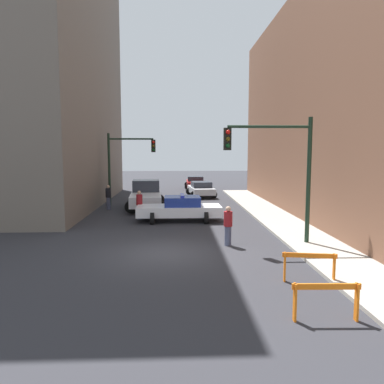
{
  "coord_description": "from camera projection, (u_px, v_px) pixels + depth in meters",
  "views": [
    {
      "loc": [
        0.39,
        -14.16,
        3.94
      ],
      "look_at": [
        1.3,
        6.4,
        1.68
      ],
      "focal_mm": 35.0,
      "sensor_mm": 36.0,
      "label": 1
    }
  ],
  "objects": [
    {
      "name": "ground_plane",
      "position": [
        166.0,
        253.0,
        14.48
      ],
      "size": [
        120.0,
        120.0,
        0.0
      ],
      "primitive_type": "plane",
      "color": "#2D2D33"
    },
    {
      "name": "sidewalk_right",
      "position": [
        323.0,
        250.0,
        14.74
      ],
      "size": [
        2.4,
        44.0,
        0.12
      ],
      "color": "#9E998E",
      "rests_on": "ground_plane"
    },
    {
      "name": "building_corner_left",
      "position": [
        1.0,
        44.0,
        26.6
      ],
      "size": [
        14.0,
        20.0,
        22.97
      ],
      "color": "#6B6056",
      "rests_on": "ground_plane"
    },
    {
      "name": "traffic_light_near",
      "position": [
        281.0,
        161.0,
        15.33
      ],
      "size": [
        3.64,
        0.35,
        5.2
      ],
      "color": "black",
      "rests_on": "sidewalk_right"
    },
    {
      "name": "traffic_light_far",
      "position": [
        124.0,
        159.0,
        26.97
      ],
      "size": [
        3.44,
        0.35,
        5.2
      ],
      "color": "black",
      "rests_on": "ground_plane"
    },
    {
      "name": "police_car",
      "position": [
        180.0,
        208.0,
        21.02
      ],
      "size": [
        4.72,
        2.4,
        1.52
      ],
      "rotation": [
        0.0,
        0.0,
        1.58
      ],
      "color": "white",
      "rests_on": "ground_plane"
    },
    {
      "name": "white_truck",
      "position": [
        146.0,
        195.0,
        25.71
      ],
      "size": [
        2.85,
        5.51,
        1.9
      ],
      "rotation": [
        0.0,
        0.0,
        0.06
      ],
      "color": "silver",
      "rests_on": "ground_plane"
    },
    {
      "name": "parked_car_near",
      "position": [
        201.0,
        189.0,
        32.35
      ],
      "size": [
        2.56,
        4.46,
        1.31
      ],
      "rotation": [
        0.0,
        0.0,
        0.1
      ],
      "color": "silver",
      "rests_on": "ground_plane"
    },
    {
      "name": "parked_car_mid",
      "position": [
        195.0,
        182.0,
        39.16
      ],
      "size": [
        2.33,
        4.33,
        1.31
      ],
      "rotation": [
        0.0,
        0.0,
        -0.02
      ],
      "color": "maroon",
      "rests_on": "ground_plane"
    },
    {
      "name": "pedestrian_crossing",
      "position": [
        139.0,
        204.0,
        21.61
      ],
      "size": [
        0.48,
        0.48,
        1.66
      ],
      "rotation": [
        0.0,
        0.0,
        5.15
      ],
      "color": "#474C66",
      "rests_on": "ground_plane"
    },
    {
      "name": "pedestrian_corner",
      "position": [
        108.0,
        197.0,
        25.22
      ],
      "size": [
        0.5,
        0.5,
        1.66
      ],
      "rotation": [
        0.0,
        0.0,
        0.61
      ],
      "color": "#474C66",
      "rests_on": "ground_plane"
    },
    {
      "name": "pedestrian_sidewalk",
      "position": [
        228.0,
        225.0,
        15.58
      ],
      "size": [
        0.46,
        0.46,
        1.66
      ],
      "rotation": [
        0.0,
        0.0,
        5.93
      ],
      "color": "#474C66",
      "rests_on": "ground_plane"
    },
    {
      "name": "barrier_front",
      "position": [
        326.0,
        295.0,
        8.64
      ],
      "size": [
        1.6,
        0.21,
        0.9
      ],
      "rotation": [
        0.0,
        0.0,
        -0.03
      ],
      "color": "orange",
      "rests_on": "ground_plane"
    },
    {
      "name": "barrier_mid",
      "position": [
        309.0,
        262.0,
        11.2
      ],
      "size": [
        1.59,
        0.4,
        0.9
      ],
      "rotation": [
        0.0,
        0.0,
        -0.16
      ],
      "color": "orange",
      "rests_on": "ground_plane"
    }
  ]
}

